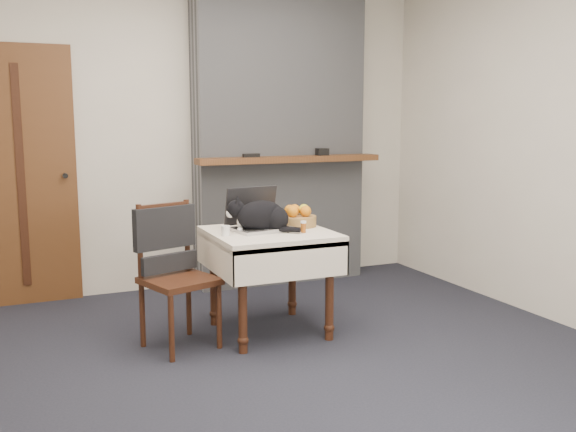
% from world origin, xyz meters
% --- Properties ---
extents(ground, '(4.50, 4.50, 0.00)m').
position_xyz_m(ground, '(0.00, 0.00, 0.00)').
color(ground, black).
rests_on(ground, ground).
extents(room_shell, '(4.52, 4.01, 2.61)m').
position_xyz_m(room_shell, '(0.00, 0.46, 1.76)').
color(room_shell, beige).
rests_on(room_shell, ground).
extents(door, '(0.82, 0.10, 2.00)m').
position_xyz_m(door, '(-1.20, 1.97, 1.00)').
color(door, brown).
rests_on(door, ground).
extents(chimney, '(1.62, 0.48, 2.60)m').
position_xyz_m(chimney, '(0.90, 1.85, 1.30)').
color(chimney, gray).
rests_on(chimney, ground).
extents(side_table, '(0.78, 0.78, 0.70)m').
position_xyz_m(side_table, '(0.29, 0.57, 0.59)').
color(side_table, '#3E1F11').
rests_on(side_table, ground).
extents(laptop, '(0.43, 0.38, 0.28)m').
position_xyz_m(laptop, '(0.24, 0.66, 0.77)').
color(laptop, '#B7B7BC').
rests_on(laptop, side_table).
extents(cat, '(0.45, 0.33, 0.24)m').
position_xyz_m(cat, '(0.24, 0.57, 0.80)').
color(cat, black).
rests_on(cat, side_table).
extents(cream_jar, '(0.06, 0.06, 0.06)m').
position_xyz_m(cream_jar, '(-0.03, 0.52, 0.73)').
color(cream_jar, white).
rests_on(cream_jar, side_table).
extents(pill_bottle, '(0.04, 0.04, 0.08)m').
position_xyz_m(pill_bottle, '(0.47, 0.42, 0.74)').
color(pill_bottle, '#9B4A13').
rests_on(pill_bottle, side_table).
extents(fruit_basket, '(0.26, 0.26, 0.15)m').
position_xyz_m(fruit_basket, '(0.54, 0.67, 0.76)').
color(fruit_basket, olive).
rests_on(fruit_basket, side_table).
extents(desk_clutter, '(0.11, 0.10, 0.01)m').
position_xyz_m(desk_clutter, '(0.44, 0.59, 0.70)').
color(desk_clutter, black).
rests_on(desk_clutter, side_table).
extents(chair, '(0.52, 0.51, 0.92)m').
position_xyz_m(chair, '(-0.37, 0.61, 0.59)').
color(chair, '#3E1F11').
rests_on(chair, ground).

